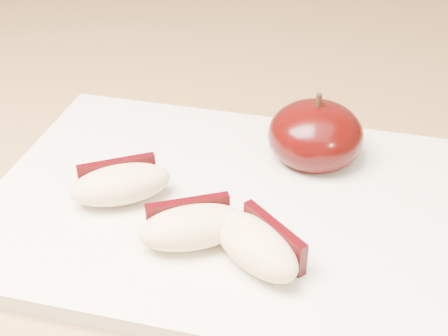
{
  "coord_description": "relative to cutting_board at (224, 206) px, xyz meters",
  "views": [
    {
      "loc": [
        -0.04,
        0.04,
        1.16
      ],
      "look_at": [
        -0.05,
        0.37,
        0.94
      ],
      "focal_mm": 50.0,
      "sensor_mm": 36.0,
      "label": 1
    }
  ],
  "objects": [
    {
      "name": "back_cabinet",
      "position": [
        0.05,
        0.83,
        -0.44
      ],
      "size": [
        2.4,
        0.62,
        0.94
      ],
      "color": "silver",
      "rests_on": "ground"
    },
    {
      "name": "cutting_board",
      "position": [
        0.0,
        0.0,
        0.0
      ],
      "size": [
        0.35,
        0.29,
        0.01
      ],
      "primitive_type": "cube",
      "rotation": [
        0.0,
        0.0,
        -0.21
      ],
      "color": "silver",
      "rests_on": "island_counter"
    },
    {
      "name": "apple_half",
      "position": [
        0.06,
        0.05,
        0.02
      ],
      "size": [
        0.08,
        0.08,
        0.06
      ],
      "rotation": [
        0.0,
        0.0,
        -0.19
      ],
      "color": "black",
      "rests_on": "cutting_board"
    },
    {
      "name": "apple_wedge_a",
      "position": [
        -0.07,
        -0.0,
        0.02
      ],
      "size": [
        0.07,
        0.05,
        0.02
      ],
      "rotation": [
        0.0,
        0.0,
        0.35
      ],
      "color": "beige",
      "rests_on": "cutting_board"
    },
    {
      "name": "apple_wedge_b",
      "position": [
        -0.02,
        -0.04,
        0.02
      ],
      "size": [
        0.07,
        0.05,
        0.02
      ],
      "rotation": [
        0.0,
        0.0,
        0.29
      ],
      "color": "beige",
      "rests_on": "cutting_board"
    },
    {
      "name": "apple_wedge_c",
      "position": [
        0.02,
        -0.06,
        0.02
      ],
      "size": [
        0.07,
        0.07,
        0.02
      ],
      "rotation": [
        0.0,
        0.0,
        -0.91
      ],
      "color": "beige",
      "rests_on": "cutting_board"
    }
  ]
}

